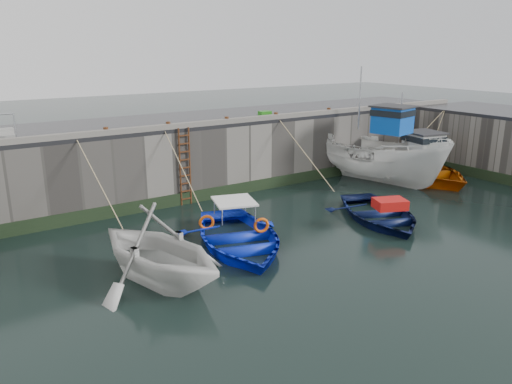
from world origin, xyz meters
TOP-DOWN VIEW (x-y plane):
  - ground at (0.00, 0.00)m, footprint 120.00×120.00m
  - quay_back at (0.00, 12.50)m, footprint 30.00×5.00m
  - road_back at (0.00, 12.50)m, footprint 30.00×5.00m
  - kerb_back at (0.00, 10.15)m, footprint 30.00×0.30m
  - algae_back at (0.00, 9.96)m, footprint 30.00×0.08m
  - ladder at (-2.00, 9.91)m, footprint 0.51×0.08m
  - boat_near_white at (-5.78, 3.98)m, footprint 5.22×5.66m
  - boat_near_white_rope at (-5.78, 8.24)m, footprint 0.04×4.37m
  - boat_near_blue at (-2.59, 4.89)m, footprint 5.22×6.22m
  - boat_near_blue_rope at (-2.59, 8.70)m, footprint 0.04×3.68m
  - boat_near_navy at (3.20, 4.11)m, footprint 5.02×5.76m
  - boat_near_navy_rope at (3.20, 8.30)m, footprint 0.04×4.27m
  - boat_far_white at (7.39, 8.10)m, footprint 4.26×7.61m
  - boat_far_orange at (9.49, 7.69)m, footprint 6.17×7.79m
  - fish_crate at (2.57, 10.80)m, footprint 0.57×0.41m
  - bollard_a at (-5.00, 10.25)m, footprint 0.18×0.18m
  - bollard_b at (-2.50, 10.25)m, footprint 0.18×0.18m
  - bollard_c at (0.20, 10.25)m, footprint 0.18×0.18m
  - bollard_d at (2.80, 10.25)m, footprint 0.18×0.18m
  - bollard_e at (6.00, 10.25)m, footprint 0.18×0.18m

SIDE VIEW (x-z plane):
  - ground at x=0.00m, z-range 0.00..0.00m
  - boat_near_white at x=-5.78m, z-range -1.25..1.25m
  - boat_near_white_rope at x=-5.78m, z-range -1.55..1.55m
  - boat_near_blue at x=-2.59m, z-range -0.55..0.55m
  - boat_near_blue_rope at x=-2.59m, z-range -1.55..1.55m
  - boat_near_navy at x=3.20m, z-range -0.50..0.50m
  - boat_near_navy_rope at x=3.20m, z-range -1.55..1.55m
  - algae_back at x=0.00m, z-range 0.00..0.50m
  - boat_far_orange at x=9.49m, z-range -1.76..2.69m
  - boat_far_white at x=7.39m, z-range -1.73..4.05m
  - quay_back at x=0.00m, z-range 0.00..3.00m
  - ladder at x=-2.00m, z-range -0.01..3.19m
  - road_back at x=0.00m, z-range 3.00..3.16m
  - kerb_back at x=0.00m, z-range 3.16..3.36m
  - bollard_a at x=-5.00m, z-range 3.16..3.44m
  - bollard_b at x=-2.50m, z-range 3.16..3.44m
  - bollard_c at x=0.20m, z-range 3.16..3.44m
  - bollard_d at x=2.80m, z-range 3.16..3.44m
  - bollard_e at x=6.00m, z-range 3.16..3.44m
  - fish_crate at x=2.57m, z-range 3.16..3.46m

